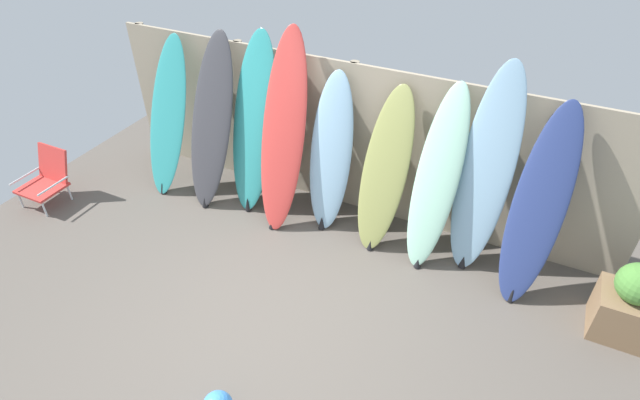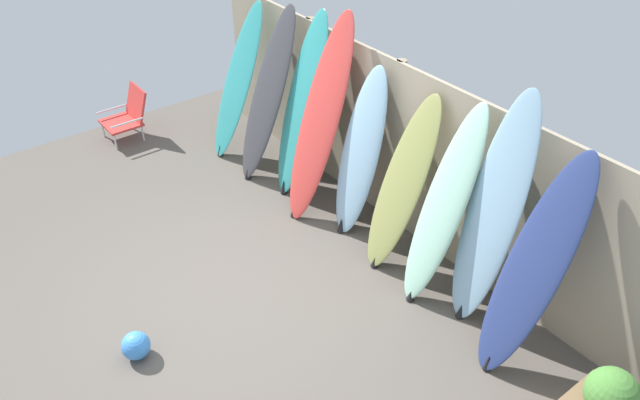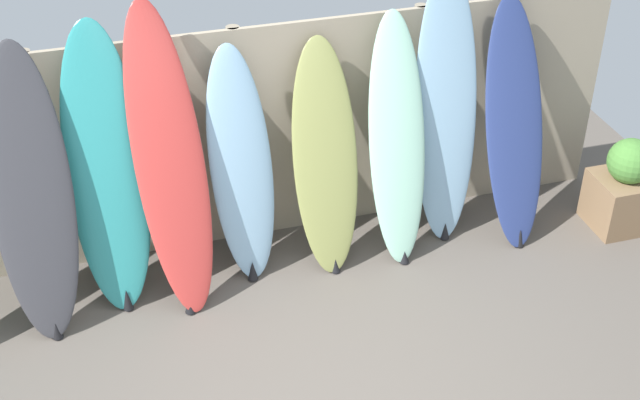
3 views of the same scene
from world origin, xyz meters
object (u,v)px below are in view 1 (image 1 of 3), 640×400
at_px(surfboard_red_3, 283,134).
at_px(surfboard_skyblue_7, 485,175).
at_px(surfboard_teal_0, 168,118).
at_px(surfboard_skyblue_4, 331,155).
at_px(surfboard_teal_2, 253,126).
at_px(surfboard_olive_5, 385,172).
at_px(surfboard_seafoam_6, 437,181).
at_px(surfboard_charcoal_1, 211,123).
at_px(surfboard_navy_8, 538,209).
at_px(planter_box, 628,304).
at_px(beach_chair, 47,177).

relative_size(surfboard_red_3, surfboard_skyblue_7, 1.00).
relative_size(surfboard_teal_0, surfboard_skyblue_4, 1.04).
xyz_separation_m(surfboard_teal_2, surfboard_red_3, (0.43, -0.08, 0.05)).
distance_m(surfboard_red_3, surfboard_skyblue_7, 2.14).
xyz_separation_m(surfboard_olive_5, surfboard_seafoam_6, (0.55, -0.04, 0.08)).
bearing_deg(surfboard_olive_5, surfboard_charcoal_1, -176.98).
relative_size(surfboard_olive_5, surfboard_navy_8, 0.92).
bearing_deg(surfboard_navy_8, surfboard_teal_0, -179.26).
bearing_deg(surfboard_navy_8, surfboard_red_3, -179.57).
height_order(surfboard_seafoam_6, planter_box, surfboard_seafoam_6).
bearing_deg(surfboard_seafoam_6, beach_chair, -166.28).
bearing_deg(surfboard_navy_8, surfboard_skyblue_7, 166.97).
bearing_deg(surfboard_red_3, surfboard_olive_5, 4.07).
bearing_deg(surfboard_skyblue_4, surfboard_olive_5, -2.28).
bearing_deg(surfboard_charcoal_1, surfboard_navy_8, 0.76).
relative_size(surfboard_seafoam_6, planter_box, 2.37).
bearing_deg(surfboard_skyblue_7, surfboard_red_3, -176.15).
xyz_separation_m(surfboard_red_3, surfboard_seafoam_6, (1.71, 0.04, -0.13)).
height_order(surfboard_teal_2, surfboard_skyblue_4, surfboard_teal_2).
relative_size(surfboard_teal_2, surfboard_seafoam_6, 1.09).
relative_size(surfboard_charcoal_1, surfboard_navy_8, 1.06).
bearing_deg(surfboard_skyblue_7, planter_box, -15.15).
bearing_deg(surfboard_skyblue_7, surfboard_navy_8, -13.03).
xyz_separation_m(surfboard_skyblue_7, planter_box, (1.46, -0.40, -0.71)).
distance_m(surfboard_teal_2, beach_chair, 2.66).
bearing_deg(surfboard_seafoam_6, surfboard_teal_2, 179.08).
bearing_deg(beach_chair, surfboard_charcoal_1, 25.32).
bearing_deg(beach_chair, surfboard_red_3, 16.73).
xyz_separation_m(surfboard_red_3, beach_chair, (-2.74, -1.05, -0.74)).
distance_m(surfboard_red_3, surfboard_olive_5, 1.18).
bearing_deg(surfboard_skyblue_7, surfboard_olive_5, -176.40).
xyz_separation_m(beach_chair, planter_box, (6.34, 0.79, 0.03)).
xyz_separation_m(surfboard_charcoal_1, surfboard_seafoam_6, (2.65, 0.07, -0.05)).
bearing_deg(surfboard_skyblue_4, surfboard_seafoam_6, -3.21).
xyz_separation_m(surfboard_red_3, surfboard_skyblue_4, (0.52, 0.11, -0.19)).
bearing_deg(surfboard_skyblue_7, surfboard_seafoam_6, -166.48).
height_order(surfboard_skyblue_7, beach_chair, surfboard_skyblue_7).
xyz_separation_m(surfboard_teal_0, surfboard_navy_8, (4.26, 0.06, 0.02)).
relative_size(surfboard_skyblue_4, surfboard_olive_5, 1.03).
distance_m(surfboard_teal_2, surfboard_seafoam_6, 2.14).
bearing_deg(surfboard_olive_5, surfboard_skyblue_7, 3.60).
height_order(surfboard_teal_0, surfboard_teal_2, surfboard_teal_2).
bearing_deg(surfboard_skyblue_7, surfboard_charcoal_1, -176.80).
relative_size(surfboard_red_3, planter_box, 2.70).
xyz_separation_m(surfboard_olive_5, surfboard_skyblue_7, (0.98, 0.06, 0.21)).
bearing_deg(surfboard_teal_2, surfboard_seafoam_6, -0.92).
relative_size(surfboard_teal_2, planter_box, 2.59).
height_order(surfboard_charcoal_1, planter_box, surfboard_charcoal_1).
height_order(surfboard_teal_0, surfboard_skyblue_7, surfboard_skyblue_7).
height_order(surfboard_seafoam_6, surfboard_navy_8, surfboard_seafoam_6).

